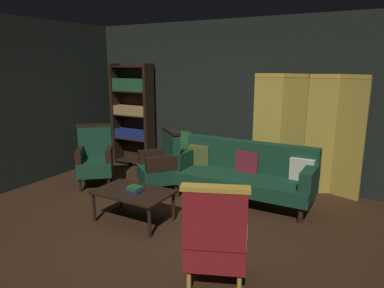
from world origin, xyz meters
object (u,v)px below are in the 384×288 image
velvet_couch (244,171)px  coffee_table (133,195)px  armchair_wing_left (95,158)px  book_green_cloth (135,188)px  armchair_wing_right (162,164)px  potted_plant (184,151)px  book_navy_cloth (135,191)px  armchair_gilt_accent (216,236)px  bookshelf (133,112)px  folding_screen (306,132)px

velvet_couch → coffee_table: velvet_couch is taller
armchair_wing_left → book_green_cloth: size_ratio=5.74×
coffee_table → armchair_wing_left: bearing=150.8°
velvet_couch → coffee_table: 1.75m
coffee_table → armchair_wing_left: (-1.46, 0.81, 0.12)m
armchair_wing_right → potted_plant: bearing=96.2°
book_navy_cloth → book_green_cloth: size_ratio=1.07×
coffee_table → armchair_gilt_accent: size_ratio=0.96×
armchair_wing_left → armchair_wing_right: size_ratio=1.00×
bookshelf → potted_plant: bearing=-11.5°
bookshelf → potted_plant: (1.36, -0.28, -0.59)m
velvet_couch → potted_plant: (-1.34, 0.46, 0.05)m
book_green_cloth → armchair_wing_right: bearing=104.8°
book_navy_cloth → folding_screen: bearing=53.3°
velvet_couch → coffee_table: bearing=-125.0°
folding_screen → armchair_wing_right: 2.36m
potted_plant → velvet_couch: bearing=-19.1°
coffee_table → bookshelf: bearing=128.0°
bookshelf → book_green_cloth: bookshelf is taller
armchair_gilt_accent → armchair_wing_right: same height
book_navy_cloth → armchair_gilt_accent: bearing=-24.9°
bookshelf → book_green_cloth: (1.73, -2.17, -0.62)m
armchair_gilt_accent → armchair_wing_right: 2.48m
velvet_couch → armchair_gilt_accent: (0.53, -2.13, 0.04)m
coffee_table → armchair_gilt_accent: armchair_gilt_accent is taller
armchair_wing_left → armchair_wing_right: bearing=10.3°
armchair_gilt_accent → velvet_couch: bearing=103.9°
bookshelf → book_navy_cloth: 2.85m
folding_screen → coffee_table: 2.90m
coffee_table → armchair_wing_left: size_ratio=0.96×
bookshelf → potted_plant: size_ratio=2.34×
coffee_table → armchair_gilt_accent: 1.69m
bookshelf → coffee_table: bookshelf is taller
armchair_wing_right → book_green_cloth: 1.07m
book_green_cloth → potted_plant: bearing=101.0°
potted_plant → book_green_cloth: (0.37, -1.90, -0.04)m
armchair_gilt_accent → book_green_cloth: 1.65m
armchair_wing_left → potted_plant: bearing=44.0°
velvet_couch → armchair_gilt_accent: bearing=-76.1°
armchair_gilt_accent → armchair_wing_right: bearing=135.7°
armchair_wing_right → book_navy_cloth: size_ratio=5.38×
armchair_wing_right → book_navy_cloth: (0.27, -1.04, -0.06)m
folding_screen → velvet_couch: bearing=-130.8°
velvet_couch → book_green_cloth: 1.73m
armchair_gilt_accent → armchair_wing_left: (-2.99, 1.51, 0.00)m
bookshelf → armchair_wing_right: bookshelf is taller
coffee_table → armchair_wing_right: 1.07m
armchair_wing_right → armchair_wing_left: bearing=-169.7°
bookshelf → armchair_wing_right: 1.94m
bookshelf → armchair_gilt_accent: size_ratio=1.97×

